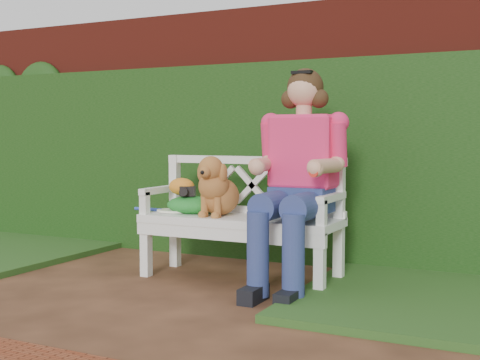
% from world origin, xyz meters
% --- Properties ---
extents(ground, '(60.00, 60.00, 0.00)m').
position_xyz_m(ground, '(0.00, 0.00, 0.00)').
color(ground, '#3C2416').
extents(brick_wall, '(10.00, 0.30, 2.20)m').
position_xyz_m(brick_wall, '(0.00, 1.90, 1.10)').
color(brick_wall, maroon).
rests_on(brick_wall, ground).
extents(ivy_hedge, '(10.00, 0.18, 1.70)m').
position_xyz_m(ivy_hedge, '(0.00, 1.68, 0.85)').
color(ivy_hedge, '#274A19').
rests_on(ivy_hedge, ground).
extents(garden_bench, '(1.61, 0.69, 0.48)m').
position_xyz_m(garden_bench, '(0.53, 0.87, 0.24)').
color(garden_bench, white).
rests_on(garden_bench, ground).
extents(seated_woman, '(0.71, 0.93, 1.61)m').
position_xyz_m(seated_woman, '(1.01, 0.85, 0.80)').
color(seated_woman, '#E2346D').
rests_on(seated_woman, ground).
extents(dog, '(0.34, 0.44, 0.46)m').
position_xyz_m(dog, '(0.36, 0.83, 0.71)').
color(dog, '#975230').
rests_on(dog, garden_bench).
extents(tennis_racket, '(0.56, 0.32, 0.03)m').
position_xyz_m(tennis_racket, '(-0.07, 0.85, 0.49)').
color(tennis_racket, white).
rests_on(tennis_racket, garden_bench).
extents(green_bag, '(0.45, 0.38, 0.14)m').
position_xyz_m(green_bag, '(0.10, 0.87, 0.55)').
color(green_bag, '#1D701B').
rests_on(green_bag, garden_bench).
extents(camera_item, '(0.14, 0.12, 0.08)m').
position_xyz_m(camera_item, '(0.09, 0.84, 0.65)').
color(camera_item, black).
rests_on(camera_item, green_bag).
extents(baseball_glove, '(0.25, 0.22, 0.13)m').
position_xyz_m(baseball_glove, '(0.02, 0.88, 0.68)').
color(baseball_glove, orange).
rests_on(baseball_glove, green_bag).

